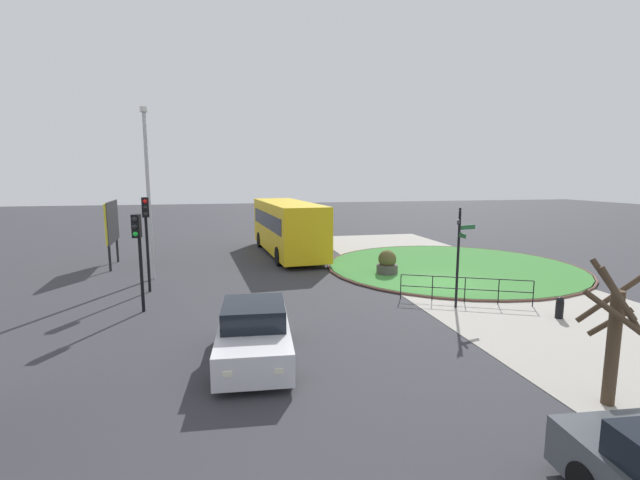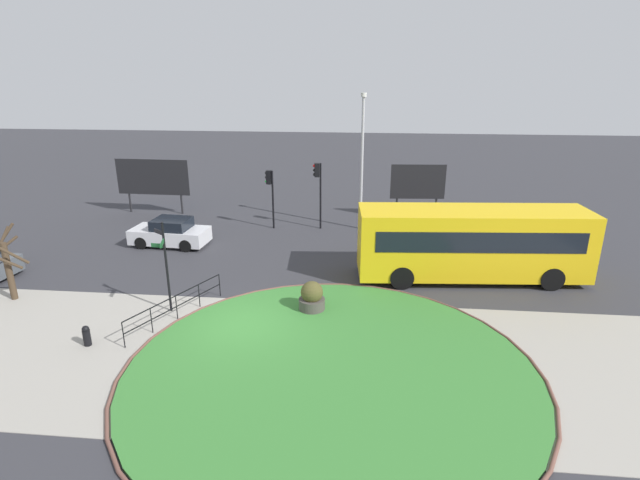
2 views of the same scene
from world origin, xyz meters
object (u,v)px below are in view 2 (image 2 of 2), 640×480
Objects in this scene: signpost_directional at (165,261)px; billboard_right at (418,183)px; bollard_foreground at (87,336)px; street_tree_bare at (8,263)px; traffic_light_far at (270,186)px; lamppost_tall at (362,158)px; car_near_lane at (170,233)px; planter_near_signpost at (312,298)px; billboard_left at (153,178)px; bus_yellow at (472,242)px; traffic_light_near at (318,181)px.

billboard_right is at bearing 52.61° from signpost_directional.
street_tree_bare reaches higher than bollard_foreground.
signpost_directional reaches higher than traffic_light_far.
traffic_light_far is 13.45m from street_tree_bare.
lamppost_tall reaches higher than billboard_right.
planter_near_signpost is at bearing 144.87° from car_near_lane.
traffic_light_far is 0.45× the size of lamppost_tall.
billboard_left is 3.94× the size of planter_near_signpost.
bollard_foreground is at bearing -157.29° from bus_yellow.
street_tree_bare is at bearing -172.56° from bus_yellow.
signpost_directional is at bearing -63.38° from billboard_left.
lamppost_tall is at bearing 121.14° from bus_yellow.
planter_near_signpost is at bearing -115.39° from billboard_right.
traffic_light_near is at bearing 65.11° from bollard_foreground.
street_tree_bare is (-3.80, -6.89, 0.87)m from car_near_lane.
car_near_lane is 1.06× the size of traffic_light_near.
planter_near_signpost is at bearing -154.30° from bus_yellow.
street_tree_bare is at bearing 147.27° from bollard_foreground.
traffic_light_far reaches higher than street_tree_bare.
signpost_directional is 17.18m from billboard_right.
traffic_light_far is at bearing -7.76° from traffic_light_near.
street_tree_bare is at bearing 31.83° from traffic_light_near.
traffic_light_near reaches higher than bollard_foreground.
signpost_directional is 0.47× the size of lamppost_tall.
bus_yellow is 8.83m from lamppost_tall.
traffic_light_near reaches higher than billboard_left.
bollard_foreground is 0.10× the size of lamppost_tall.
billboard_right is 14.15m from planter_near_signpost.
signpost_directional is 0.75× the size of billboard_left.
bus_yellow is 8.19× the size of planter_near_signpost.
traffic_light_far is 8.46m from billboard_left.
traffic_light_near is at bearing -174.33° from lamppost_tall.
traffic_light_far is at bearing -175.38° from lamppost_tall.
bus_yellow is at bearing 27.11° from bollard_foreground.
lamppost_tall reaches higher than bollard_foreground.
car_near_lane is at bearing 164.20° from bus_yellow.
signpost_directional is at bearing -131.78° from billboard_right.
bus_yellow is at bearing 126.47° from traffic_light_near.
traffic_light_near is 0.50× the size of lamppost_tall.
street_tree_bare is at bearing -141.67° from lamppost_tall.
signpost_directional is 1.05× the size of traffic_light_far.
bus_yellow is at bearing 19.96° from signpost_directional.
billboard_right is (5.86, 2.64, -0.54)m from traffic_light_near.
lamppost_tall is 6.29× the size of planter_near_signpost.
billboard_left reaches higher than car_near_lane.
billboard_right is at bearing 35.15° from lamppost_tall.
bollard_foreground is 0.61× the size of planter_near_signpost.
planter_near_signpost is at bearing 24.23° from bollard_foreground.
signpost_directional is 1.17× the size of street_tree_bare.
billboard_right is 2.80× the size of planter_near_signpost.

